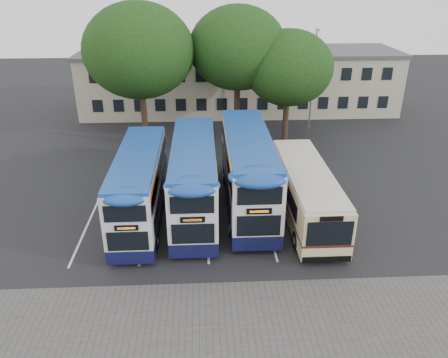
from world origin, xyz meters
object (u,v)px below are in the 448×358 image
at_px(tree_left, 139,51).
at_px(tree_right, 289,68).
at_px(bus_dd_right, 248,168).
at_px(bus_single, 306,189).
at_px(bus_dd_left, 140,184).
at_px(bus_dd_mid, 194,176).
at_px(lamp_post, 313,75).
at_px(tree_mid, 238,48).

bearing_deg(tree_left, tree_right, 1.39).
bearing_deg(bus_dd_right, bus_single, -23.43).
relative_size(bus_dd_left, bus_dd_right, 0.90).
distance_m(tree_left, bus_dd_left, 13.80).
xyz_separation_m(bus_dd_mid, bus_single, (6.59, -0.73, -0.69)).
bearing_deg(tree_right, tree_left, -178.61).
relative_size(lamp_post, bus_dd_left, 0.91).
xyz_separation_m(bus_dd_left, bus_single, (9.71, -0.07, -0.55)).
xyz_separation_m(lamp_post, bus_dd_right, (-7.21, -14.33, -2.53)).
bearing_deg(bus_dd_right, tree_right, 69.06).
relative_size(tree_mid, bus_dd_right, 1.00).
distance_m(bus_dd_right, bus_single, 3.70).
height_order(bus_dd_left, bus_single, bus_dd_left).
relative_size(tree_right, bus_single, 0.91).
distance_m(lamp_post, tree_mid, 7.53).
relative_size(bus_dd_left, bus_dd_mid, 0.94).
xyz_separation_m(bus_dd_left, bus_dd_right, (6.40, 1.36, 0.26)).
bearing_deg(tree_left, bus_dd_mid, -70.24).
xyz_separation_m(tree_mid, bus_dd_left, (-6.72, -14.17, -5.41)).
bearing_deg(bus_dd_mid, tree_left, 109.76).
bearing_deg(tree_left, lamp_post, 11.81).
bearing_deg(bus_single, tree_mid, 101.89).
bearing_deg(lamp_post, bus_single, -103.91).
xyz_separation_m(bus_dd_mid, bus_dd_right, (3.28, 0.71, 0.12)).
distance_m(tree_left, bus_dd_right, 14.53).
bearing_deg(bus_dd_left, lamp_post, 49.05).
bearing_deg(tree_mid, bus_dd_left, -115.36).
relative_size(tree_right, bus_dd_right, 0.84).
bearing_deg(tree_mid, bus_dd_right, -91.40).
relative_size(lamp_post, tree_mid, 0.81).
xyz_separation_m(lamp_post, bus_dd_mid, (-10.49, -15.03, -2.65)).
xyz_separation_m(tree_right, bus_dd_left, (-10.81, -12.89, -4.00)).
distance_m(bus_dd_mid, bus_single, 6.66).
distance_m(tree_right, bus_single, 13.78).
distance_m(bus_dd_mid, bus_dd_right, 3.36).
xyz_separation_m(bus_dd_right, bus_single, (3.31, -1.43, -0.81)).
xyz_separation_m(tree_mid, tree_right, (4.10, -1.28, -1.41)).
bearing_deg(bus_dd_mid, tree_right, 57.84).
height_order(lamp_post, tree_mid, tree_mid).
distance_m(tree_left, tree_right, 12.08).
distance_m(tree_left, tree_mid, 8.04).
height_order(lamp_post, tree_left, tree_left).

